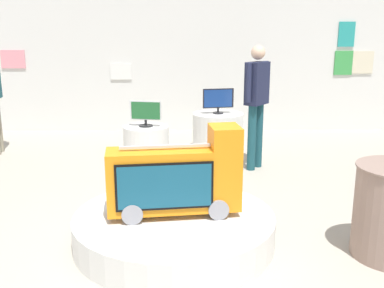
% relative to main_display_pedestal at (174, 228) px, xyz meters
% --- Properties ---
extents(ground_plane, '(30.00, 30.00, 0.00)m').
position_rel_main_display_pedestal_xyz_m(ground_plane, '(-0.06, -0.25, -0.14)').
color(ground_plane, '#A8A091').
extents(back_wall_display, '(11.60, 0.13, 3.14)m').
position_rel_main_display_pedestal_xyz_m(back_wall_display, '(-0.05, 4.98, 1.43)').
color(back_wall_display, silver).
rests_on(back_wall_display, ground).
extents(main_display_pedestal, '(1.90, 1.90, 0.29)m').
position_rel_main_display_pedestal_xyz_m(main_display_pedestal, '(0.00, 0.00, 0.00)').
color(main_display_pedestal, silver).
rests_on(main_display_pedestal, ground).
extents(novelty_firetruck_tv, '(1.25, 0.51, 0.84)m').
position_rel_main_display_pedestal_xyz_m(novelty_firetruck_tv, '(0.03, -0.00, 0.49)').
color(novelty_firetruck_tv, gray).
rests_on(novelty_firetruck_tv, main_display_pedestal).
extents(display_pedestal_left_rear, '(0.85, 0.85, 0.63)m').
position_rel_main_display_pedestal_xyz_m(display_pedestal_left_rear, '(0.67, 3.42, 0.17)').
color(display_pedestal_left_rear, silver).
rests_on(display_pedestal_left_rear, ground).
extents(tv_on_left_rear, '(0.51, 0.17, 0.41)m').
position_rel_main_display_pedestal_xyz_m(tv_on_left_rear, '(0.67, 3.41, 0.72)').
color(tv_on_left_rear, black).
rests_on(tv_on_left_rear, display_pedestal_left_rear).
extents(display_pedestal_center_rear, '(0.66, 0.66, 0.63)m').
position_rel_main_display_pedestal_xyz_m(display_pedestal_center_rear, '(-0.45, 2.41, 0.17)').
color(display_pedestal_center_rear, silver).
rests_on(display_pedestal_center_rear, ground).
extents(tv_on_center_rear, '(0.45, 0.20, 0.37)m').
position_rel_main_display_pedestal_xyz_m(tv_on_center_rear, '(-0.45, 2.40, 0.69)').
color(tv_on_center_rear, black).
rests_on(tv_on_center_rear, display_pedestal_center_rear).
extents(shopper_browsing_rear, '(0.39, 0.46, 1.77)m').
position_rel_main_display_pedestal_xyz_m(shopper_browsing_rear, '(1.13, 2.36, 0.90)').
color(shopper_browsing_rear, '#194751').
rests_on(shopper_browsing_rear, ground).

